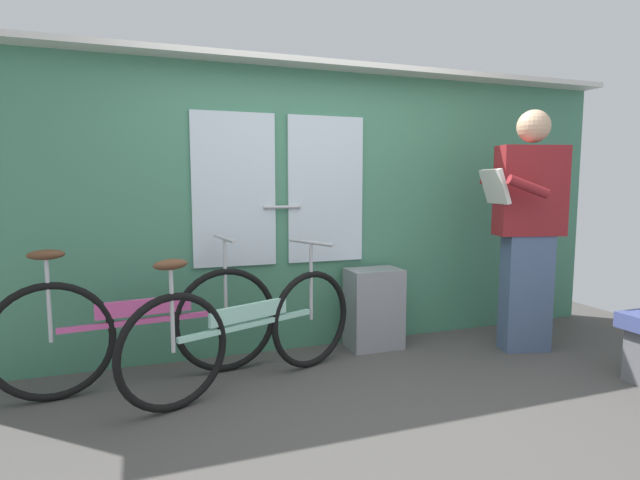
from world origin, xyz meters
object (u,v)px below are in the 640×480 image
at_px(bicycle_near_door, 144,327).
at_px(bicycle_leaning_behind, 248,330).
at_px(trash_bin_by_wall, 374,308).
at_px(passenger_reading_newspaper, 528,225).

xyz_separation_m(bicycle_near_door, bicycle_leaning_behind, (0.61, -0.24, -0.02)).
relative_size(bicycle_near_door, trash_bin_by_wall, 2.83).
relative_size(bicycle_leaning_behind, trash_bin_by_wall, 2.56).
height_order(bicycle_leaning_behind, trash_bin_by_wall, bicycle_leaning_behind).
distance_m(bicycle_near_door, passenger_reading_newspaper, 2.81).
bearing_deg(bicycle_near_door, trash_bin_by_wall, -0.80).
height_order(bicycle_leaning_behind, passenger_reading_newspaper, passenger_reading_newspaper).
bearing_deg(bicycle_leaning_behind, trash_bin_by_wall, -0.55).
xyz_separation_m(bicycle_near_door, passenger_reading_newspaper, (2.73, -0.26, 0.58)).
relative_size(bicycle_near_door, bicycle_leaning_behind, 1.10).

